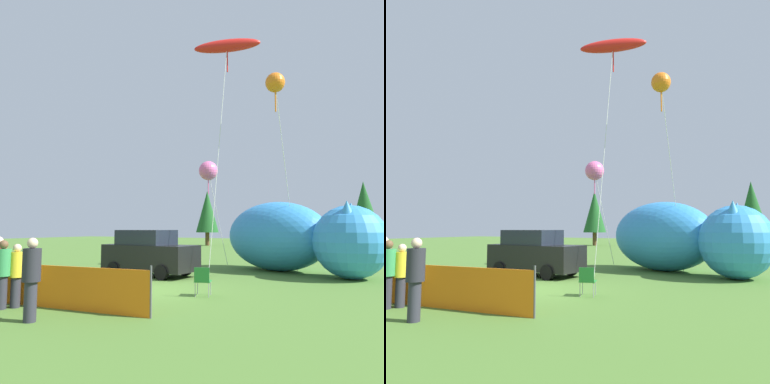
{
  "view_description": "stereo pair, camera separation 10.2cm",
  "coord_description": "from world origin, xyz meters",
  "views": [
    {
      "loc": [
        7.57,
        -10.61,
        2.08
      ],
      "look_at": [
        -0.94,
        5.01,
        3.8
      ],
      "focal_mm": 35.0,
      "sensor_mm": 36.0,
      "label": 1
    },
    {
      "loc": [
        7.66,
        -10.56,
        2.08
      ],
      "look_at": [
        -0.94,
        5.01,
        3.8
      ],
      "focal_mm": 35.0,
      "sensor_mm": 36.0,
      "label": 2
    }
  ],
  "objects": [
    {
      "name": "spectator_in_green_shirt",
      "position": [
        -1.47,
        -4.32,
        0.96
      ],
      "size": [
        0.38,
        0.38,
        1.77
      ],
      "color": "#2D2D38",
      "rests_on": "ground"
    },
    {
      "name": "safety_fence",
      "position": [
        -0.56,
        -3.59,
        0.55
      ],
      "size": [
        6.12,
        0.69,
        1.2
      ],
      "rotation": [
        0.0,
        0.0,
        0.1
      ],
      "color": "orange",
      "rests_on": "ground"
    },
    {
      "name": "horizon_tree_east",
      "position": [
        4.64,
        33.09,
        4.33
      ],
      "size": [
        2.96,
        2.96,
        7.05
      ],
      "color": "brown",
      "rests_on": "ground"
    },
    {
      "name": "ground_plane",
      "position": [
        0.0,
        0.0,
        0.0
      ],
      "size": [
        120.0,
        120.0,
        0.0
      ],
      "primitive_type": "plane",
      "color": "#4C752D"
    },
    {
      "name": "spectator_in_blue_shirt",
      "position": [
        -1.32,
        -4.02,
        0.91
      ],
      "size": [
        0.36,
        0.36,
        1.66
      ],
      "color": "#2D2D38",
      "rests_on": "ground"
    },
    {
      "name": "folding_chair",
      "position": [
        2.28,
        -0.24,
        0.53
      ],
      "size": [
        0.61,
        0.61,
        0.89
      ],
      "rotation": [
        0.0,
        0.0,
        1.88
      ],
      "color": "#267F33",
      "rests_on": "ground"
    },
    {
      "name": "kite_orange_flower",
      "position": [
        3.24,
        4.88,
        8.33
      ],
      "size": [
        0.85,
        3.31,
        8.79
      ],
      "color": "silver",
      "rests_on": "ground"
    },
    {
      "name": "horizon_tree_west",
      "position": [
        -12.36,
        29.77,
        4.02
      ],
      "size": [
        2.74,
        2.74,
        6.54
      ],
      "color": "brown",
      "rests_on": "ground"
    },
    {
      "name": "kite_red_lizard",
      "position": [
        0.82,
        5.3,
        10.77
      ],
      "size": [
        3.17,
        3.33,
        11.24
      ],
      "color": "silver",
      "rests_on": "ground"
    },
    {
      "name": "parked_car",
      "position": [
        -2.09,
        3.14,
        0.98
      ],
      "size": [
        4.39,
        2.18,
        1.99
      ],
      "rotation": [
        0.0,
        0.0,
        -0.08
      ],
      "color": "black",
      "rests_on": "ground"
    },
    {
      "name": "inflatable_cat",
      "position": [
        3.31,
        7.23,
        1.55
      ],
      "size": [
        8.31,
        5.73,
        3.37
      ],
      "rotation": [
        0.0,
        0.0,
        -0.41
      ],
      "color": "#338CD8",
      "rests_on": "ground"
    },
    {
      "name": "kite_pink_octopus",
      "position": [
        -1.48,
        7.89,
        5.25
      ],
      "size": [
        1.21,
        1.61,
        5.79
      ],
      "color": "silver",
      "rests_on": "ground"
    },
    {
      "name": "spectator_in_red_shirt",
      "position": [
        0.31,
        -4.84,
        1.02
      ],
      "size": [
        0.41,
        0.41,
        1.86
      ],
      "color": "#2D2D38",
      "rests_on": "ground"
    }
  ]
}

